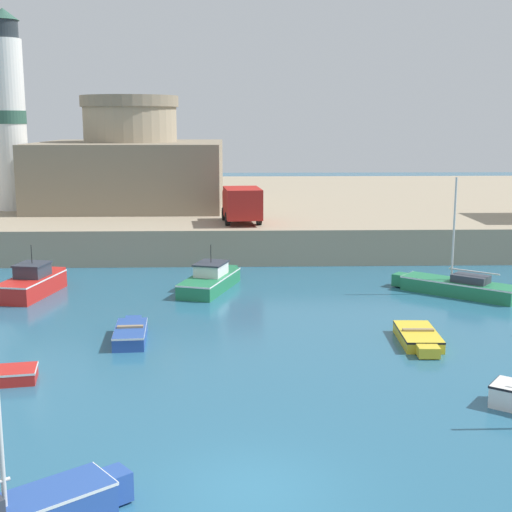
{
  "coord_description": "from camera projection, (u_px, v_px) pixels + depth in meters",
  "views": [
    {
      "loc": [
        -0.38,
        -14.98,
        8.35
      ],
      "look_at": [
        0.61,
        18.19,
        2.0
      ],
      "focal_mm": 50.0,
      "sensor_mm": 36.0,
      "label": 1
    }
  ],
  "objects": [
    {
      "name": "quay_seawall",
      "position": [
        239.0,
        207.0,
        60.61
      ],
      "size": [
        120.0,
        40.0,
        2.11
      ],
      "primitive_type": "cube",
      "color": "gray",
      "rests_on": "ground"
    },
    {
      "name": "ground_plane",
      "position": [
        253.0,
        491.0,
        16.29
      ],
      "size": [
        200.0,
        200.0,
        0.0
      ],
      "primitive_type": "plane",
      "color": "#28607F"
    },
    {
      "name": "motorboat_green_5",
      "position": [
        211.0,
        279.0,
        35.64
      ],
      "size": [
        3.12,
        5.73,
        2.26
      ],
      "color": "#237A4C",
      "rests_on": "ground"
    },
    {
      "name": "truck_on_quay",
      "position": [
        242.0,
        203.0,
        43.58
      ],
      "size": [
        2.52,
        4.48,
        2.2
      ],
      "color": "#AD1E19",
      "rests_on": "quay_seawall"
    },
    {
      "name": "dinghy_blue_2",
      "position": [
        131.0,
        333.0,
        27.4
      ],
      "size": [
        1.37,
        3.39,
        0.62
      ],
      "color": "#284C9E",
      "rests_on": "ground"
    },
    {
      "name": "dinghy_yellow_3",
      "position": [
        419.0,
        337.0,
        27.02
      ],
      "size": [
        1.54,
        3.61,
        0.53
      ],
      "color": "yellow",
      "rests_on": "ground"
    },
    {
      "name": "motorboat_red_6",
      "position": [
        33.0,
        283.0,
        34.54
      ],
      "size": [
        2.56,
        5.22,
        2.44
      ],
      "color": "red",
      "rests_on": "ground"
    },
    {
      "name": "lighthouse",
      "position": [
        9.0,
        114.0,
        49.33
      ],
      "size": [
        2.32,
        2.32,
        13.68
      ],
      "color": "silver",
      "rests_on": "quay_seawall"
    },
    {
      "name": "sailboat_green_0",
      "position": [
        457.0,
        286.0,
        34.48
      ],
      "size": [
        5.51,
        4.79,
        5.69
      ],
      "color": "#237A4C",
      "rests_on": "ground"
    },
    {
      "name": "fortress",
      "position": [
        132.0,
        166.0,
        52.66
      ],
      "size": [
        13.24,
        13.24,
        7.97
      ],
      "color": "gray",
      "rests_on": "quay_seawall"
    }
  ]
}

